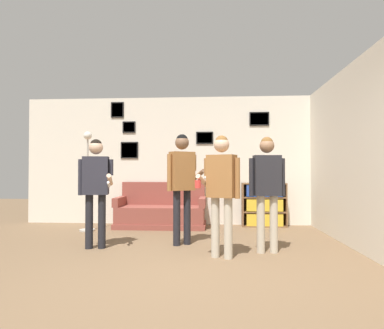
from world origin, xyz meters
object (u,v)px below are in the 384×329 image
floor_lamp (88,175)px  person_spectator_near_bookshelf (267,182)px  couch (161,212)px  bookshelf (264,205)px  person_player_foreground_center (182,177)px  drinking_cup (270,180)px  person_watcher_holding_cup (221,183)px  person_player_foreground_left (96,182)px

floor_lamp → person_spectator_near_bookshelf: floor_lamp is taller
couch → bookshelf: 2.09m
bookshelf → person_player_foreground_center: (-1.49, -1.85, 0.60)m
bookshelf → person_spectator_near_bookshelf: (-0.28, -2.27, 0.53)m
floor_lamp → person_player_foreground_center: 2.19m
couch → person_spectator_near_bookshelf: 2.83m
person_player_foreground_center → drinking_cup: 2.45m
floor_lamp → person_watcher_holding_cup: bearing=-36.6°
person_watcher_holding_cup → bookshelf: bearing=70.7°
floor_lamp → drinking_cup: bearing=12.2°
couch → bookshelf: size_ratio=2.01×
person_watcher_holding_cup → person_player_foreground_center: bearing=128.2°
person_watcher_holding_cup → floor_lamp: bearing=143.4°
person_spectator_near_bookshelf → person_watcher_holding_cup: bearing=-153.2°
bookshelf → person_player_foreground_left: bearing=-141.4°
floor_lamp → person_spectator_near_bookshelf: 3.46m
bookshelf → person_player_foreground_left: person_player_foreground_left is taller
couch → person_spectator_near_bookshelf: size_ratio=1.12×
person_watcher_holding_cup → drinking_cup: 2.79m
floor_lamp → person_player_foreground_left: 1.57m
floor_lamp → person_player_foreground_left: floor_lamp is taller
floor_lamp → person_spectator_near_bookshelf: bearing=-26.0°
floor_lamp → person_watcher_holding_cup: (2.48, -1.84, -0.08)m
person_player_foreground_center → floor_lamp: bearing=149.9°
drinking_cup → person_player_foreground_center: bearing=-131.0°
floor_lamp → person_player_foreground_left: size_ratio=1.18×
person_player_foreground_center → person_watcher_holding_cup: bearing=-51.8°
bookshelf → couch: bearing=-174.6°
person_watcher_holding_cup → person_spectator_near_bookshelf: person_spectator_near_bookshelf is taller
bookshelf → drinking_cup: 0.51m
floor_lamp → person_spectator_near_bookshelf: size_ratio=1.17×
floor_lamp → drinking_cup: floor_lamp is taller
bookshelf → person_watcher_holding_cup: size_ratio=0.56×
bookshelf → person_player_foreground_left: (-2.72, -2.17, 0.53)m
bookshelf → person_watcher_holding_cup: person_watcher_holding_cup is taller
person_player_foreground_left → person_spectator_near_bookshelf: bearing=-2.3°
couch → floor_lamp: bearing=-157.0°
floor_lamp → person_spectator_near_bookshelf: (3.11, -1.52, -0.08)m
person_player_foreground_left → couch: bearing=71.8°
person_player_foreground_center → person_spectator_near_bookshelf: size_ratio=1.06×
person_spectator_near_bookshelf → drinking_cup: bearing=80.2°
person_player_foreground_left → person_spectator_near_bookshelf: (2.45, -0.10, 0.00)m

